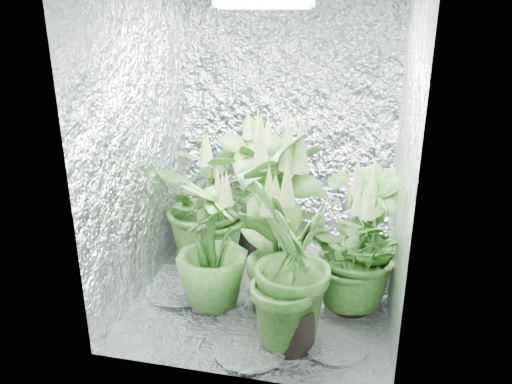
{
  "coord_description": "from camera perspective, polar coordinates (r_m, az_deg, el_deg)",
  "views": [
    {
      "loc": [
        0.58,
        -2.81,
        1.79
      ],
      "look_at": [
        -0.05,
        0.0,
        0.72
      ],
      "focal_mm": 35.0,
      "sensor_mm": 36.0,
      "label": 1
    }
  ],
  "objects": [
    {
      "name": "plant_label",
      "position": [
        2.76,
        5.08,
        -12.42
      ],
      "size": [
        0.05,
        0.03,
        0.07
      ],
      "primitive_type": "cube",
      "rotation": [
        -0.21,
        0.0,
        0.32
      ],
      "color": "white",
      "rests_on": "plant_g"
    },
    {
      "name": "plant_f",
      "position": [
        2.97,
        2.58,
        -3.79
      ],
      "size": [
        0.84,
        0.84,
        1.24
      ],
      "rotation": [
        0.0,
        0.0,
        4.06
      ],
      "color": "black",
      "rests_on": "ground"
    },
    {
      "name": "ground",
      "position": [
        3.38,
        0.89,
        -11.61
      ],
      "size": [
        1.6,
        1.6,
        0.0
      ],
      "primitive_type": "plane",
      "color": "silver",
      "rests_on": "ground"
    },
    {
      "name": "grow_lamp",
      "position": [
        2.87,
        1.1,
        21.09
      ],
      "size": [
        0.5,
        0.3,
        0.22
      ],
      "color": "gray",
      "rests_on": "ceiling"
    },
    {
      "name": "plant_e",
      "position": [
        3.1,
        11.13,
        -6.48
      ],
      "size": [
        0.96,
        0.96,
        0.87
      ],
      "rotation": [
        0.0,
        0.0,
        3.66
      ],
      "color": "black",
      "rests_on": "ground"
    },
    {
      "name": "circulation_fan",
      "position": [
        3.78,
        11.41,
        -5.37
      ],
      "size": [
        0.19,
        0.35,
        0.41
      ],
      "rotation": [
        0.0,
        0.0,
        0.22
      ],
      "color": "black",
      "rests_on": "ground"
    },
    {
      "name": "plant_a",
      "position": [
        3.61,
        -5.38,
        -1.14
      ],
      "size": [
        0.95,
        0.95,
        0.99
      ],
      "rotation": [
        0.0,
        0.0,
        6.1
      ],
      "color": "black",
      "rests_on": "ground"
    },
    {
      "name": "plant_g",
      "position": [
        2.7,
        3.95,
        -8.6
      ],
      "size": [
        0.55,
        0.55,
        1.06
      ],
      "rotation": [
        0.0,
        0.0,
        4.68
      ],
      "color": "black",
      "rests_on": "ground"
    },
    {
      "name": "plant_b",
      "position": [
        3.73,
        -0.25,
        0.34
      ],
      "size": [
        0.73,
        0.73,
        1.1
      ],
      "rotation": [
        0.0,
        0.0,
        0.52
      ],
      "color": "black",
      "rests_on": "ground"
    },
    {
      "name": "plant_d",
      "position": [
        3.09,
        -5.07,
        -6.24
      ],
      "size": [
        0.63,
        0.63,
        0.9
      ],
      "rotation": [
        0.0,
        0.0,
        2.17
      ],
      "color": "black",
      "rests_on": "ground"
    },
    {
      "name": "plant_c",
      "position": [
        3.28,
        12.61,
        -4.88
      ],
      "size": [
        0.59,
        0.59,
        0.91
      ],
      "rotation": [
        0.0,
        0.0,
        1.97
      ],
      "color": "black",
      "rests_on": "ground"
    },
    {
      "name": "walls",
      "position": [
        2.97,
        1.0,
        4.96
      ],
      "size": [
        1.62,
        1.62,
        2.0
      ],
      "color": "silver",
      "rests_on": "ground"
    }
  ]
}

